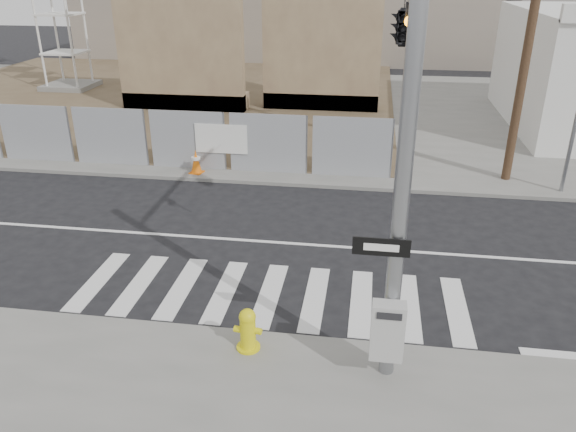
# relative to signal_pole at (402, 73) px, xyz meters

# --- Properties ---
(ground) EXTENTS (100.00, 100.00, 0.00)m
(ground) POSITION_rel_signal_pole_xyz_m (-2.49, 2.05, -4.78)
(ground) COLOR black
(ground) RESTS_ON ground
(sidewalk_far) EXTENTS (50.00, 20.00, 0.12)m
(sidewalk_far) POSITION_rel_signal_pole_xyz_m (-2.49, 16.05, -4.72)
(sidewalk_far) COLOR slate
(sidewalk_far) RESTS_ON ground
(signal_pole) EXTENTS (0.96, 5.87, 7.00)m
(signal_pole) POSITION_rel_signal_pole_xyz_m (0.00, 0.00, 0.00)
(signal_pole) COLOR gray
(signal_pole) RESTS_ON sidewalk_near
(chain_link_fence) EXTENTS (24.60, 0.04, 2.00)m
(chain_link_fence) POSITION_rel_signal_pole_xyz_m (-12.49, 7.05, -3.66)
(chain_link_fence) COLOR gray
(chain_link_fence) RESTS_ON sidewalk_far
(concrete_wall_left) EXTENTS (6.00, 1.30, 8.00)m
(concrete_wall_left) POSITION_rel_signal_pole_xyz_m (-9.49, 15.13, -1.40)
(concrete_wall_left) COLOR brown
(concrete_wall_left) RESTS_ON sidewalk_far
(concrete_wall_right) EXTENTS (5.50, 1.30, 8.00)m
(concrete_wall_right) POSITION_rel_signal_pole_xyz_m (-2.99, 16.13, -1.40)
(concrete_wall_right) COLOR brown
(concrete_wall_right) RESTS_ON sidewalk_far
(utility_pole_right) EXTENTS (1.60, 0.28, 10.00)m
(utility_pole_right) POSITION_rel_signal_pole_xyz_m (4.01, 7.55, 0.42)
(utility_pole_right) COLOR #463020
(utility_pole_right) RESTS_ON sidewalk_far
(fire_hydrant) EXTENTS (0.53, 0.51, 0.84)m
(fire_hydrant) POSITION_rel_signal_pole_xyz_m (-2.52, -2.50, -4.25)
(fire_hydrant) COLOR yellow
(fire_hydrant) RESTS_ON sidewalk_near
(traffic_cone_b) EXTENTS (0.38, 0.38, 0.73)m
(traffic_cone_b) POSITION_rel_signal_pole_xyz_m (-12.60, 7.24, -4.30)
(traffic_cone_b) COLOR orange
(traffic_cone_b) RESTS_ON sidewalk_far
(traffic_cone_c) EXTENTS (0.49, 0.49, 0.80)m
(traffic_cone_c) POSITION_rel_signal_pole_xyz_m (-6.29, 6.57, -4.27)
(traffic_cone_c) COLOR orange
(traffic_cone_c) RESTS_ON sidewalk_far
(traffic_cone_d) EXTENTS (0.34, 0.34, 0.64)m
(traffic_cone_d) POSITION_rel_signal_pole_xyz_m (-5.87, 7.26, -4.35)
(traffic_cone_d) COLOR #FF4D0D
(traffic_cone_d) RESTS_ON sidewalk_far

